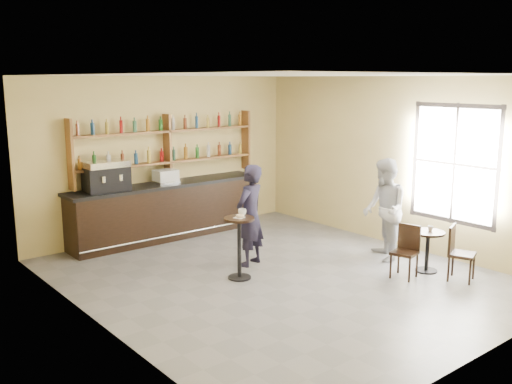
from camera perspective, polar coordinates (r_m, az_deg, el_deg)
floor at (r=9.33m, az=2.17°, el=-8.45°), size 7.00×7.00×0.00m
ceiling at (r=8.79m, az=2.33°, el=11.60°), size 7.00×7.00×0.00m
wall_back at (r=11.74m, az=-9.13°, el=3.55°), size 7.00×0.00×7.00m
wall_front at (r=6.76m, az=22.27°, el=-2.81°), size 7.00×0.00×7.00m
wall_left at (r=7.33m, az=-15.65°, el=-1.34°), size 0.00×7.00×7.00m
wall_right at (r=11.11m, az=13.96°, el=2.92°), size 0.00×7.00×7.00m
window_pane at (r=10.43m, az=19.23°, el=2.65°), size 0.00×2.00×2.00m
window_frame at (r=10.42m, az=19.21°, el=2.65°), size 0.04×1.70×2.10m
shelf_unit at (r=11.61m, az=-8.84°, el=4.51°), size 4.00×0.26×1.40m
liquor_bottles at (r=11.59m, az=-8.86°, el=5.35°), size 3.68×0.10×1.00m
bar_counter at (r=11.55m, az=-8.81°, el=-1.83°), size 4.12×0.80×1.12m
espresso_machine at (r=10.82m, az=-14.75°, el=1.56°), size 0.81×0.55×0.56m
pastry_case at (r=11.40m, az=-9.02°, el=1.54°), size 0.48×0.40×0.27m
pedestal_table at (r=9.10m, az=-1.68°, el=-5.64°), size 0.59×0.59×1.00m
napkin at (r=8.97m, az=-1.69°, el=-2.57°), size 0.20×0.20×0.00m
donut at (r=8.96m, az=-1.61°, el=-2.41°), size 0.16×0.16×0.05m
cup_pedestal at (r=9.12m, az=-1.38°, el=-2.02°), size 0.14×0.14×0.10m
man_main at (r=9.67m, az=-0.61°, el=-2.35°), size 0.74×0.60×1.74m
cafe_table at (r=9.88m, az=16.74°, el=-5.71°), size 0.65×0.65×0.68m
cup_cafe at (r=9.82m, az=17.04°, el=-3.51°), size 0.12×0.12×0.08m
chair_west at (r=9.45m, az=14.63°, el=-5.84°), size 0.45×0.45×0.85m
chair_south at (r=9.59m, az=19.92°, el=-5.83°), size 0.49×0.49×0.88m
patron_second at (r=10.21m, az=12.71°, el=-1.74°), size 1.06×1.11×1.80m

